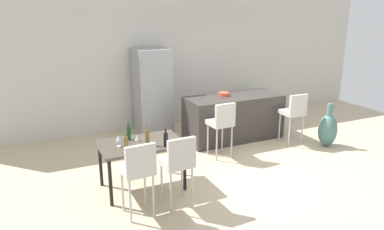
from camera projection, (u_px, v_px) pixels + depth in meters
name	position (u px, v px, depth m)	size (l,w,h in m)	color
ground_plane	(246.00, 160.00, 6.72)	(10.00, 10.00, 0.00)	#C6B28E
back_wall	(186.00, 61.00, 8.67)	(10.00, 0.12, 2.90)	beige
kitchen_island	(233.00, 117.00, 7.73)	(2.02, 0.82, 0.92)	#383330
bar_chair_left	(222.00, 121.00, 6.68)	(0.42, 0.42, 1.05)	beige
bar_chair_middle	(294.00, 111.00, 7.34)	(0.41, 0.41, 1.05)	beige
dining_table	(141.00, 147.00, 5.54)	(1.25, 0.79, 0.74)	#4C4238
dining_chair_near	(138.00, 168.00, 4.76)	(0.42, 0.42, 1.05)	beige
dining_chair_far	(178.00, 161.00, 4.98)	(0.42, 0.42, 1.05)	beige
wine_bottle_corner	(166.00, 139.00, 5.35)	(0.07, 0.07, 0.27)	black
wine_bottle_far	(126.00, 144.00, 5.17)	(0.06, 0.06, 0.28)	brown
wine_bottle_inner	(129.00, 133.00, 5.61)	(0.06, 0.06, 0.28)	#194723
wine_bottle_left	(147.00, 137.00, 5.39)	(0.06, 0.06, 0.32)	brown
wine_glass_middle	(118.00, 138.00, 5.34)	(0.07, 0.07, 0.17)	silver
wine_glass_right	(137.00, 138.00, 5.36)	(0.07, 0.07, 0.17)	silver
refrigerator	(152.00, 91.00, 8.04)	(0.72, 0.68, 1.84)	#939699
fruit_bowl	(224.00, 94.00, 7.62)	(0.22, 0.22, 0.07)	#C6512D
floor_vase	(328.00, 130.00, 7.34)	(0.37, 0.37, 0.87)	#47706B
potted_plant	(256.00, 102.00, 9.29)	(0.43, 0.43, 0.63)	#38383D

